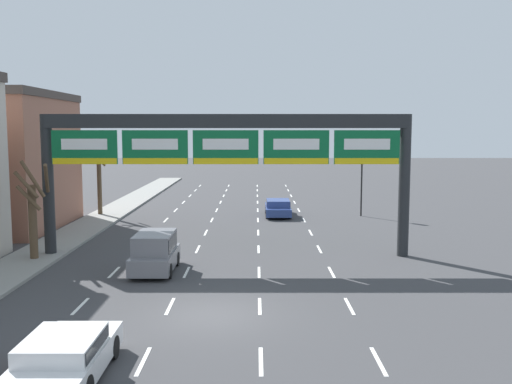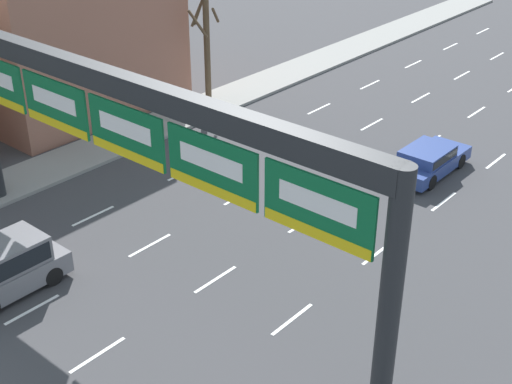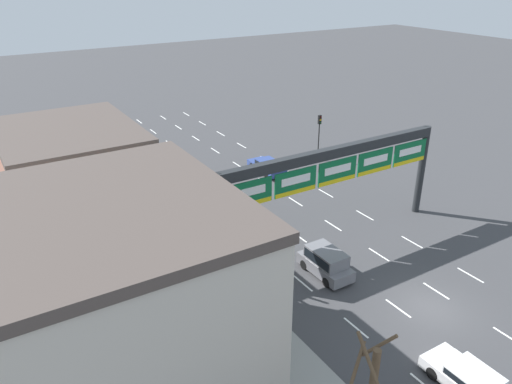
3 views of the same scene
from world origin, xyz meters
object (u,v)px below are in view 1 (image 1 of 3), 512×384
Objects in this scene: car_white at (65,355)px; tree_bare_second at (33,211)px; suv_grey at (155,250)px; car_blue at (278,207)px; sign_gantry at (226,146)px; tree_bare_closest at (98,172)px; traffic_light_near_gantry at (362,171)px.

car_white is 14.70m from tree_bare_second.
suv_grey is 0.81× the size of tree_bare_second.
car_white is at bearing -103.20° from car_blue.
car_white is at bearing -103.23° from sign_gantry.
suv_grey is at bearing -67.05° from tree_bare_closest.
suv_grey is at bearing -110.40° from car_blue.
sign_gantry is 6.47m from suv_grey.
car_blue is at bearing -0.39° from tree_bare_closest.
car_blue is 19.40m from tree_bare_second.
car_white is at bearing -114.53° from traffic_light_near_gantry.
sign_gantry reaches higher than car_blue.
suv_grey is 0.91× the size of car_white.
suv_grey is at bearing -126.59° from traffic_light_near_gantry.
suv_grey is 6.77m from tree_bare_second.
car_white is 0.91× the size of traffic_light_near_gantry.
sign_gantry is at bearing -103.17° from car_blue.
car_blue is 6.80m from traffic_light_near_gantry.
car_white is 29.07m from tree_bare_closest.
traffic_light_near_gantry is 23.86m from tree_bare_second.
traffic_light_near_gantry reaches higher than suv_grey.
tree_bare_closest is at bearing 93.37° from tree_bare_second.
sign_gantry is 4.75× the size of suv_grey.
tree_bare_closest is at bearing 179.79° from traffic_light_near_gantry.
car_blue is 28.81m from car_white.
suv_grey is (-6.24, -16.78, 0.31)m from car_blue.
tree_bare_second is (-18.74, -14.74, -0.91)m from traffic_light_near_gantry.
traffic_light_near_gantry is at bearing 65.47° from car_white.
suv_grey is 18.46m from tree_bare_closest.
tree_bare_closest is (-7.14, 16.87, 2.30)m from suv_grey.
tree_bare_closest is (-10.23, 13.57, -2.33)m from sign_gantry.
sign_gantry reaches higher than suv_grey.
tree_bare_second is (-9.36, -1.24, -3.12)m from sign_gantry.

